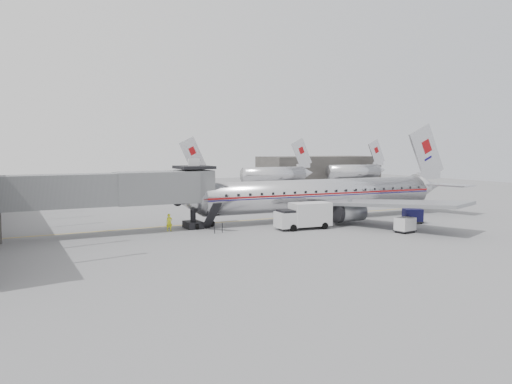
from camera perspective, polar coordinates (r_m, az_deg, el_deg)
ground at (r=52.20m, az=3.84°, el=-3.95°), size 160.00×160.00×0.00m
hangar at (r=126.51m, az=7.22°, el=2.70°), size 30.00×12.00×6.00m
apron_line at (r=58.81m, az=3.32°, el=-2.92°), size 60.00×0.15×0.01m
jet_bridge at (r=48.96m, az=-15.39°, el=0.20°), size 21.00×6.20×7.10m
distant_aircraft_near at (r=89.78m, az=-11.18°, el=1.51°), size 16.39×3.20×10.26m
distant_aircraft_mid at (r=103.62m, az=2.13°, el=2.07°), size 16.39×3.20×10.26m
distant_aircraft_far at (r=120.40m, az=11.18°, el=2.40°), size 16.39×3.20×10.26m
airliner at (r=57.97m, az=8.02°, el=-0.26°), size 35.71×33.05×11.29m
service_van at (r=50.57m, az=5.49°, el=-2.67°), size 5.77×2.62×2.64m
baggage_cart_navy at (r=56.81m, az=17.46°, el=-2.59°), size 2.46×2.22×1.58m
baggage_cart_white at (r=50.39m, az=16.67°, el=-3.59°), size 2.05×1.68×1.46m
ramp_worker at (r=49.87m, az=-9.88°, el=-3.45°), size 0.64×0.44×1.71m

